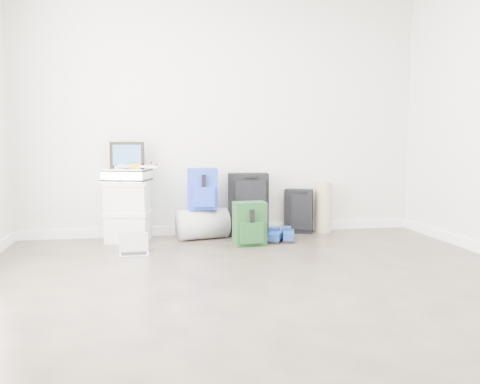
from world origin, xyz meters
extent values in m
plane|color=#322924|center=(0.00, 0.00, 0.00)|extent=(5.00, 5.00, 0.00)
cube|color=silver|center=(0.00, 2.50, 1.35)|extent=(4.50, 0.02, 2.70)
cube|color=white|center=(0.00, 2.49, 0.05)|extent=(4.50, 0.02, 0.10)
cube|color=silver|center=(-1.05, 2.24, 0.14)|extent=(0.49, 0.42, 0.28)
cube|color=silver|center=(-1.05, 2.24, 0.30)|extent=(0.51, 0.45, 0.04)
cube|color=silver|center=(-1.05, 2.24, 0.46)|extent=(0.49, 0.42, 0.28)
cube|color=silver|center=(-1.05, 2.24, 0.62)|extent=(0.51, 0.45, 0.04)
cube|color=#B2B2B7|center=(-1.05, 2.24, 0.70)|extent=(0.53, 0.46, 0.13)
cube|color=black|center=(-1.05, 2.34, 0.91)|extent=(0.36, 0.13, 0.28)
cube|color=#23558C|center=(-1.05, 2.33, 0.91)|extent=(0.30, 0.10, 0.21)
cube|color=gold|center=(-0.97, 2.22, 0.79)|extent=(0.12, 0.12, 0.05)
cube|color=white|center=(-0.88, 2.34, 0.79)|extent=(0.20, 0.25, 0.02)
cube|color=white|center=(-1.08, 2.31, 0.79)|extent=(0.25, 0.20, 0.02)
cube|color=white|center=(-1.06, 2.10, 0.79)|extent=(0.20, 0.25, 0.02)
cube|color=white|center=(-0.85, 2.13, 0.79)|extent=(0.25, 0.20, 0.02)
cylinder|color=#95989D|center=(-0.26, 2.22, 0.16)|extent=(0.59, 0.43, 0.33)
cube|color=#1B39B0|center=(-0.26, 2.20, 0.55)|extent=(0.32, 0.20, 0.44)
cube|color=#1B39B0|center=(-0.26, 2.09, 0.47)|extent=(0.23, 0.07, 0.21)
cube|color=black|center=(0.26, 2.35, 0.35)|extent=(0.48, 0.32, 0.69)
cube|color=black|center=(0.26, 2.20, 0.35)|extent=(0.34, 0.09, 0.56)
cube|color=black|center=(0.26, 2.21, 0.67)|extent=(0.14, 0.05, 0.03)
cube|color=#123416|center=(0.17, 1.82, 0.22)|extent=(0.33, 0.22, 0.44)
cube|color=#123416|center=(0.17, 1.71, 0.15)|extent=(0.24, 0.08, 0.21)
cube|color=black|center=(0.86, 2.38, 0.25)|extent=(0.36, 0.29, 0.50)
cube|color=black|center=(0.86, 2.28, 0.25)|extent=(0.23, 0.11, 0.40)
cube|color=black|center=(0.86, 2.28, 0.48)|extent=(0.11, 0.06, 0.02)
cube|color=black|center=(0.48, 1.94, 0.01)|extent=(0.24, 0.33, 0.03)
cube|color=#1B49A7|center=(0.48, 1.94, 0.07)|extent=(0.23, 0.31, 0.07)
cube|color=black|center=(0.62, 1.94, 0.01)|extent=(0.20, 0.33, 0.03)
cube|color=#1B49A7|center=(0.62, 1.94, 0.07)|extent=(0.19, 0.31, 0.07)
cylinder|color=tan|center=(1.15, 2.36, 0.29)|extent=(0.19, 0.19, 0.58)
cube|color=silver|center=(-0.98, 1.59, 0.01)|extent=(0.28, 0.20, 0.01)
cube|color=black|center=(-0.98, 1.59, 0.01)|extent=(0.24, 0.14, 0.00)
cube|color=black|center=(-0.98, 1.68, 0.10)|extent=(0.27, 0.02, 0.18)
camera|label=1|loc=(-0.86, -3.16, 1.10)|focal=38.00mm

